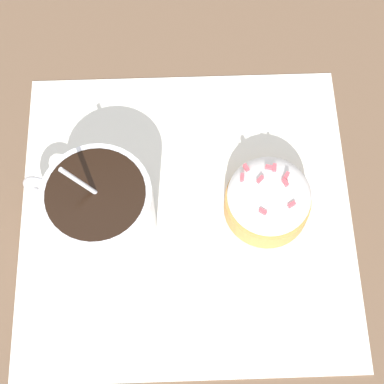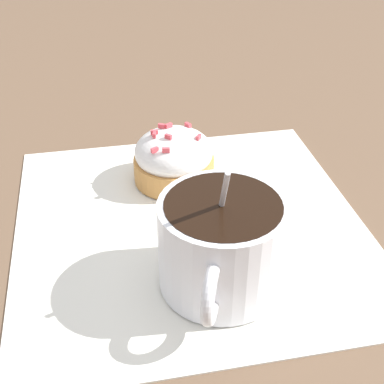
{
  "view_description": "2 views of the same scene",
  "coord_description": "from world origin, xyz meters",
  "views": [
    {
      "loc": [
        -0.03,
        -0.23,
        0.57
      ],
      "look_at": [
        0.01,
        0.0,
        0.04
      ],
      "focal_mm": 60.0,
      "sensor_mm": 36.0,
      "label": 1
    },
    {
      "loc": [
        -0.36,
        0.12,
        0.3
      ],
      "look_at": [
        -0.0,
        -0.0,
        0.04
      ],
      "focal_mm": 50.0,
      "sensor_mm": 36.0,
      "label": 2
    }
  ],
  "objects": [
    {
      "name": "ground_plane",
      "position": [
        0.0,
        0.0,
        0.0
      ],
      "size": [
        3.0,
        3.0,
        0.0
      ],
      "primitive_type": "plane",
      "color": "brown"
    },
    {
      "name": "coffee_cup",
      "position": [
        -0.08,
        -0.0,
        0.04
      ],
      "size": [
        0.12,
        0.1,
        0.12
      ],
      "color": "white",
      "rests_on": "paper_napkin"
    },
    {
      "name": "paper_napkin",
      "position": [
        0.0,
        0.0,
        0.0
      ],
      "size": [
        0.35,
        0.35,
        0.0
      ],
      "color": "white",
      "rests_on": "ground_plane"
    },
    {
      "name": "frosted_pastry",
      "position": [
        0.08,
        -0.01,
        0.03
      ],
      "size": [
        0.08,
        0.08,
        0.06
      ],
      "color": "#C18442",
      "rests_on": "paper_napkin"
    }
  ]
}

